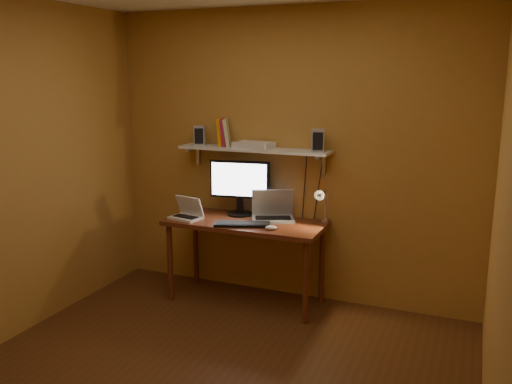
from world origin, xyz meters
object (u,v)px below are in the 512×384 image
at_px(wall_shelf, 254,150).
at_px(shelf_camera, 235,145).
at_px(laptop, 273,211).
at_px(desk_lamp, 322,201).
at_px(keyboard, 242,224).
at_px(mouse, 271,228).
at_px(router, 254,145).
at_px(monitor, 240,185).
at_px(speaker_right, 318,140).
at_px(speaker_left, 200,135).
at_px(desk, 245,230).

xyz_separation_m(wall_shelf, shelf_camera, (-0.16, -0.06, 0.05)).
bearing_deg(laptop, desk_lamp, -27.46).
distance_m(keyboard, shelf_camera, 0.73).
bearing_deg(keyboard, mouse, -24.56).
distance_m(laptop, router, 0.61).
height_order(monitor, router, router).
relative_size(keyboard, router, 1.42).
bearing_deg(wall_shelf, shelf_camera, -160.09).
bearing_deg(router, mouse, -49.64).
bearing_deg(desk_lamp, mouse, -138.97).
relative_size(speaker_right, shelf_camera, 1.92).
bearing_deg(wall_shelf, router, -62.23).
distance_m(monitor, keyboard, 0.46).
height_order(wall_shelf, speaker_left, speaker_left).
relative_size(keyboard, speaker_left, 2.61).
xyz_separation_m(mouse, router, (-0.31, 0.36, 0.63)).
bearing_deg(laptop, shelf_camera, 158.32).
height_order(desk, keyboard, keyboard).
bearing_deg(laptop, speaker_right, -19.66).
xyz_separation_m(keyboard, speaker_left, (-0.57, 0.34, 0.70)).
height_order(wall_shelf, mouse, wall_shelf).
bearing_deg(speaker_left, desk, -37.39).
bearing_deg(shelf_camera, speaker_left, 171.93).
height_order(laptop, keyboard, laptop).
distance_m(desk, speaker_left, 0.98).
bearing_deg(monitor, desk_lamp, -12.51).
distance_m(monitor, laptop, 0.40).
xyz_separation_m(shelf_camera, router, (0.17, 0.05, -0.00)).
distance_m(speaker_left, router, 0.55).
bearing_deg(router, wall_shelf, 117.77).
height_order(desk_lamp, router, router).
bearing_deg(keyboard, wall_shelf, 76.92).
height_order(keyboard, speaker_left, speaker_left).
bearing_deg(speaker_right, laptop, 167.40).
xyz_separation_m(desk, monitor, (-0.13, 0.18, 0.37)).
distance_m(laptop, speaker_right, 0.76).
height_order(desk_lamp, shelf_camera, shelf_camera).
xyz_separation_m(wall_shelf, keyboard, (0.03, -0.34, -0.60)).
bearing_deg(mouse, monitor, 121.23).
relative_size(desk, laptop, 3.14).
distance_m(mouse, desk_lamp, 0.50).
distance_m(desk_lamp, speaker_left, 1.30).
bearing_deg(keyboard, speaker_right, 12.04).
xyz_separation_m(monitor, speaker_left, (-0.41, 0.01, 0.43)).
bearing_deg(mouse, desk, 130.48).
distance_m(keyboard, mouse, 0.28).
bearing_deg(desk_lamp, wall_shelf, 174.12).
bearing_deg(speaker_right, keyboard, -166.29).
height_order(monitor, speaker_right, speaker_right).
height_order(keyboard, mouse, mouse).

